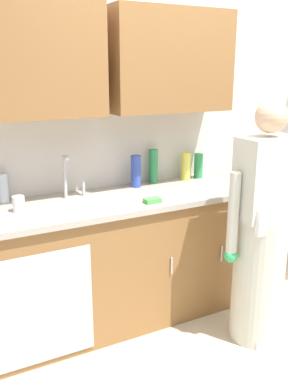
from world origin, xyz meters
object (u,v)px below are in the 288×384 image
Objects in this scene: bottle_dish_liquid at (136,171)px; knife_on_counter at (184,188)px; person_at_sink at (261,244)px; bottle_water_short at (186,166)px; cup_by_sink at (19,204)px; bottle_soap at (2,188)px; sponge at (153,200)px; bottle_water_tall at (199,166)px; bottle_cleaner_spray at (153,166)px; sink at (78,205)px.

bottle_dish_liquid is 1.00× the size of knife_on_counter.
person_at_sink is at bearing 78.96° from knife_on_counter.
bottle_dish_liquid is 0.45m from bottle_water_short.
person_at_sink is 1.58m from cup_by_sink.
person_at_sink is 6.75× the size of bottle_dish_liquid.
cup_by_sink is (-0.91, -0.19, -0.07)m from bottle_dish_liquid.
bottle_soap reaches higher than sponge.
bottle_water_tall is 1.00× the size of bottle_soap.
person_at_sink is 1.04m from bottle_dish_liquid.
knife_on_counter is at bearing -66.16° from bottle_cleaner_spray.
bottle_dish_liquid reaches higher than bottle_water_short.
bottle_soap is 0.25m from cup_by_sink.
person_at_sink is (1.02, -0.66, -0.23)m from sink.
bottle_water_short reaches higher than bottle_soap.
bottle_soap is at bearing 152.10° from sink.
bottle_water_tall is 1.50m from cup_by_sink.
sink is at bearing -32.02° from knife_on_counter.
sink is at bearing -168.92° from bottle_water_short.
person_at_sink is at bearing -95.23° from bottle_water_tall.
sink reaches higher than bottle_dish_liquid.
person_at_sink reaches higher than bottle_cleaner_spray.
bottle_cleaner_spray is 1.18× the size of bottle_water_short.
bottle_soap is (-0.96, 0.05, -0.02)m from bottle_dish_liquid.
cup_by_sink is (-1.35, -0.19, -0.06)m from bottle_water_short.
bottle_water_short is (-0.05, 0.85, 0.36)m from person_at_sink.
sink reaches higher than bottle_soap.
sink is 2.51× the size of bottle_soap.
bottle_soap is 2.02× the size of cup_by_sink.
bottle_dish_liquid reaches higher than cup_by_sink.
bottle_cleaner_spray reaches higher than bottle_water_short.
sink reaches higher than knife_on_counter.
sink is at bearing -160.70° from bottle_dish_liquid.
bottle_dish_liquid is 1.20× the size of bottle_water_tall.
knife_on_counter is (-0.16, -0.22, -0.11)m from bottle_water_short.
person_at_sink is 14.73× the size of sponge.
sponge is (-0.66, -0.43, -0.08)m from bottle_water_tall.
bottle_cleaner_spray is at bearing 171.55° from bottle_water_short.
bottle_water_tall is at bearing 10.47° from sink.
sink is 2.08× the size of bottle_dish_liquid.
sponge is (-0.58, 0.43, 0.26)m from person_at_sink.
sponge is (-0.08, -0.41, -0.11)m from bottle_dish_liquid.
bottle_dish_liquid is at bearing -164.65° from bottle_cleaner_spray.
cup_by_sink is at bearing -167.81° from bottle_cleaner_spray.
sink is at bearing -169.53° from bottle_water_tall.
bottle_cleaner_spray is at bearing 15.35° from bottle_dish_liquid.
cup_by_sink is 0.90× the size of sponge.
cup_by_sink is 0.86m from sponge.
bottle_water_tall is (1.10, 0.20, 0.11)m from sink.
bottle_water_short reaches higher than knife_on_counter.
cup_by_sink is (-0.39, -0.00, 0.06)m from sink.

